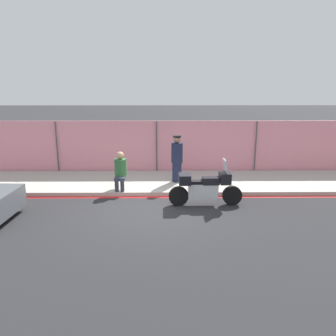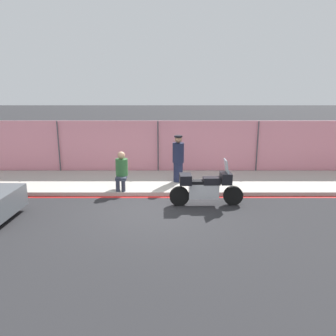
% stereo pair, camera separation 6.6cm
% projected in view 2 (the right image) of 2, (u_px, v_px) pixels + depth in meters
% --- Properties ---
extents(ground_plane, '(120.00, 120.00, 0.00)m').
position_uv_depth(ground_plane, '(153.00, 210.00, 9.83)').
color(ground_plane, '#262628').
extents(sidewalk, '(31.04, 3.03, 0.14)m').
position_uv_depth(sidewalk, '(156.00, 182.00, 12.55)').
color(sidewalk, '#ADA89E').
rests_on(sidewalk, ground_plane).
extents(curb_paint_stripe, '(31.04, 0.18, 0.01)m').
position_uv_depth(curb_paint_stripe, '(155.00, 197.00, 11.01)').
color(curb_paint_stripe, red).
rests_on(curb_paint_stripe, ground_plane).
extents(storefront_fence, '(29.49, 0.17, 2.25)m').
position_uv_depth(storefront_fence, '(157.00, 147.00, 13.85)').
color(storefront_fence, pink).
rests_on(storefront_fence, ground_plane).
extents(motorcycle, '(2.30, 0.53, 1.46)m').
position_uv_depth(motorcycle, '(205.00, 187.00, 10.12)').
color(motorcycle, black).
rests_on(motorcycle, ground_plane).
extents(officer_standing, '(0.42, 0.42, 1.74)m').
position_uv_depth(officer_standing, '(177.00, 158.00, 12.15)').
color(officer_standing, '#191E38').
rests_on(officer_standing, sidewalk).
extents(person_seated_on_curb, '(0.42, 0.69, 1.31)m').
position_uv_depth(person_seated_on_curb, '(121.00, 169.00, 11.34)').
color(person_seated_on_curb, '#2D3342').
rests_on(person_seated_on_curb, sidewalk).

